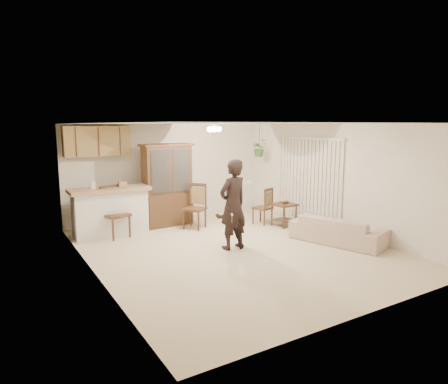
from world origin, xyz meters
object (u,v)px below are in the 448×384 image
sofa (338,226)px  china_hutch (167,186)px  adult (233,205)px  chair_hutch_left (195,216)px  child (230,215)px  side_table (284,215)px  chair_bar (116,223)px  chair_hutch_right (262,214)px

sofa → china_hutch: bearing=19.4°
adult → chair_hutch_left: adult is taller
sofa → adult: bearing=51.3°
child → side_table: 2.24m
sofa → china_hutch: 4.15m
chair_bar → chair_hutch_right: size_ratio=1.24×
chair_hutch_left → chair_hutch_right: bearing=36.8°
side_table → china_hutch: bearing=146.5°
child → chair_hutch_left: child is taller
china_hutch → sofa: bearing=-55.9°
side_table → chair_bar: chair_bar is taller
chair_hutch_left → chair_hutch_right: size_ratio=1.17×
adult → side_table: 2.30m
chair_hutch_right → side_table: bearing=102.1°
adult → chair_bar: 2.76m
sofa → adult: (-2.10, 0.82, 0.53)m
adult → chair_hutch_left: (0.05, 1.82, -0.60)m
child → china_hutch: size_ratio=0.67×
child → chair_bar: size_ratio=1.17×
adult → chair_bar: size_ratio=1.56×
child → side_table: (2.06, 0.80, -0.38)m
china_hutch → chair_bar: size_ratio=1.76×
sofa → child: (-2.13, 0.89, 0.31)m
chair_bar → chair_hutch_left: (1.84, -0.20, -0.02)m
sofa → chair_hutch_left: chair_hutch_left is taller
sofa → chair_hutch_right: bearing=-7.8°
adult → side_table: size_ratio=2.85×
adult → child: 0.24m
adult → side_table: bearing=-168.1°
child → chair_hutch_right: 2.21m
chair_bar → sofa: bearing=-52.3°
sofa → child: child is taller
chair_hutch_left → chair_bar: bearing=-133.7°
child → chair_bar: 2.65m
side_table → chair_hutch_right: size_ratio=0.68×
adult → chair_bar: adult is taller
child → china_hutch: 2.44m
child → side_table: bearing=-134.2°
adult → chair_hutch_right: size_ratio=1.94×
side_table → chair_bar: bearing=163.3°
adult → china_hutch: 2.49m
china_hutch → chair_hutch_right: 2.48m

